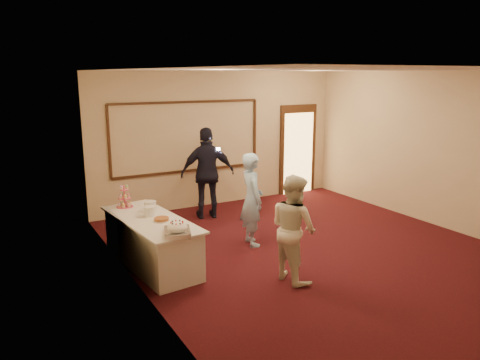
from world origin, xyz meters
name	(u,v)px	position (x,y,z in m)	size (l,w,h in m)	color
floor	(314,251)	(0.00, 0.00, 0.00)	(7.00, 7.00, 0.00)	black
room_walls	(318,132)	(0.00, 0.00, 2.03)	(6.04, 7.04, 3.02)	beige
wall_molding	(188,137)	(-0.80, 3.47, 1.60)	(3.45, 0.04, 1.55)	#321A0F
doorway	(298,150)	(2.15, 3.45, 1.08)	(1.05, 0.07, 2.20)	#321A0F
buffet_table	(152,242)	(-2.59, 0.77, 0.39)	(1.05, 2.21, 0.77)	silver
pavlova_tray	(177,229)	(-2.50, -0.13, 0.85)	(0.47, 0.55, 0.18)	silver
cupcake_stand	(125,199)	(-2.75, 1.58, 0.91)	(0.27, 0.27, 0.40)	#DD4B73
plate_stack_a	(149,211)	(-2.56, 0.89, 0.85)	(0.18, 0.18, 0.15)	white
plate_stack_b	(150,206)	(-2.46, 1.14, 0.85)	(0.20, 0.20, 0.17)	white
tart	(162,219)	(-2.48, 0.56, 0.80)	(0.26, 0.26, 0.05)	white
man	(252,199)	(-0.75, 0.81, 0.82)	(0.60, 0.39, 1.63)	#A1CCF6
woman	(293,228)	(-0.95, -0.71, 0.78)	(0.76, 0.59, 1.56)	white
guest	(208,173)	(-0.73, 2.62, 0.94)	(1.10, 0.46, 1.89)	black
camera_flash	(218,149)	(-0.55, 2.50, 1.45)	(0.07, 0.04, 0.05)	white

